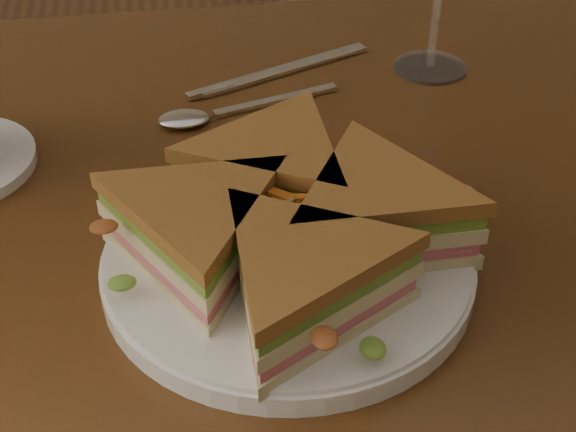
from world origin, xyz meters
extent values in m
cube|color=#371D0C|center=(0.00, 0.00, 0.73)|extent=(1.20, 0.80, 0.04)
cylinder|color=#321D0F|center=(0.54, 0.34, 0.35)|extent=(0.06, 0.06, 0.71)
cylinder|color=white|center=(0.04, -0.10, 0.76)|extent=(0.27, 0.27, 0.02)
cube|color=silver|center=(0.08, 0.15, 0.75)|extent=(0.13, 0.05, 0.00)
ellipsoid|color=silver|center=(-0.02, 0.13, 0.76)|extent=(0.05, 0.03, 0.01)
cube|color=silver|center=(0.10, 0.21, 0.75)|extent=(0.19, 0.09, 0.00)
cube|color=silver|center=(0.01, 0.18, 0.75)|extent=(0.05, 0.03, 0.00)
cylinder|color=white|center=(0.24, 0.19, 0.75)|extent=(0.08, 0.08, 0.00)
cylinder|color=white|center=(0.24, 0.19, 0.81)|extent=(0.01, 0.01, 0.11)
camera|label=1|loc=(-0.03, -0.53, 1.13)|focal=50.00mm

